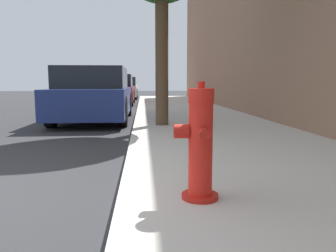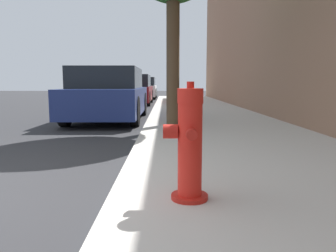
% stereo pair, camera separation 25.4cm
% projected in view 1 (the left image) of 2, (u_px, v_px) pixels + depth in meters
% --- Properties ---
extents(sidewalk_slab, '(3.26, 40.00, 0.12)m').
position_uv_depth(sidewalk_slab, '(301.00, 191.00, 2.95)').
color(sidewalk_slab, beige).
rests_on(sidewalk_slab, ground_plane).
extents(fire_hydrant, '(0.35, 0.38, 0.91)m').
position_uv_depth(fire_hydrant, '(200.00, 145.00, 2.53)').
color(fire_hydrant, red).
rests_on(fire_hydrant, sidewalk_slab).
extents(parked_car_near, '(1.85, 4.28, 1.43)m').
position_uv_depth(parked_car_near, '(95.00, 95.00, 8.82)').
color(parked_car_near, navy).
rests_on(parked_car_near, ground_plane).
extents(parked_car_mid, '(1.81, 4.39, 1.41)m').
position_uv_depth(parked_car_mid, '(115.00, 90.00, 15.56)').
color(parked_car_mid, maroon).
rests_on(parked_car_mid, ground_plane).
extents(parked_car_far, '(1.87, 3.87, 1.38)m').
position_uv_depth(parked_car_far, '(123.00, 88.00, 20.96)').
color(parked_car_far, silver).
rests_on(parked_car_far, ground_plane).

